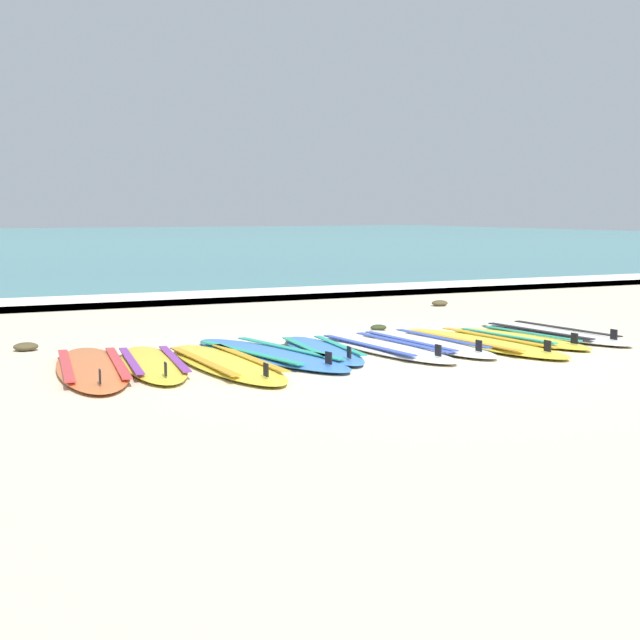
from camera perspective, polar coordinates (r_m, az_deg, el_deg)
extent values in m
plane|color=beige|center=(9.12, 5.32, -2.13)|extent=(80.00, 80.00, 0.00)
cube|color=white|center=(14.60, -6.91, 1.43)|extent=(80.00, 1.16, 0.11)
ellipsoid|color=orange|center=(8.33, -14.03, -2.91)|extent=(0.95, 2.53, 0.07)
cube|color=#D13838|center=(8.31, -15.57, -2.69)|extent=(0.32, 1.73, 0.01)
cube|color=#D13838|center=(8.34, -12.51, -2.58)|extent=(0.32, 1.73, 0.01)
cube|color=black|center=(7.37, -13.57, -3.45)|extent=(0.02, 0.09, 0.11)
ellipsoid|color=yellow|center=(8.45, -10.40, -2.69)|extent=(0.83, 2.22, 0.07)
cube|color=purple|center=(8.42, -11.72, -2.47)|extent=(0.28, 1.51, 0.01)
cube|color=purple|center=(8.46, -9.10, -2.36)|extent=(0.28, 1.51, 0.01)
cube|color=black|center=(7.60, -9.61, -3.04)|extent=(0.02, 0.09, 0.11)
ellipsoid|color=yellow|center=(8.37, -5.92, -2.70)|extent=(0.64, 2.46, 0.07)
cube|color=gold|center=(8.29, -7.36, -2.52)|extent=(0.10, 1.72, 0.01)
cube|color=gold|center=(8.44, -4.52, -2.32)|extent=(0.10, 1.72, 0.01)
cube|color=black|center=(7.48, -3.40, -3.12)|extent=(0.01, 0.09, 0.11)
ellipsoid|color=#3875CC|center=(8.87, -3.23, -2.14)|extent=(1.08, 2.58, 0.07)
cube|color=teal|center=(8.74, -4.47, -2.01)|extent=(0.41, 1.74, 0.01)
cube|color=teal|center=(8.98, -2.02, -1.75)|extent=(0.41, 1.74, 0.01)
cube|color=black|center=(8.06, 0.54, -2.38)|extent=(0.03, 0.09, 0.11)
ellipsoid|color=#3875CC|center=(9.12, 0.13, -1.88)|extent=(0.73, 2.03, 0.07)
cube|color=teal|center=(9.05, -0.94, -1.68)|extent=(0.24, 1.38, 0.01)
cube|color=teal|center=(9.17, 1.19, -1.57)|extent=(0.24, 1.38, 0.01)
cube|color=black|center=(8.38, 1.82, -2.03)|extent=(0.02, 0.09, 0.11)
ellipsoid|color=silver|center=(9.30, 4.04, -1.72)|extent=(0.75, 2.33, 0.07)
cube|color=#334CB2|center=(9.18, 2.97, -1.57)|extent=(0.20, 1.61, 0.01)
cube|color=#334CB2|center=(9.41, 5.09, -1.38)|extent=(0.20, 1.61, 0.01)
cube|color=black|center=(8.56, 7.38, -1.89)|extent=(0.02, 0.09, 0.11)
ellipsoid|color=silver|center=(9.64, 6.57, -1.45)|extent=(0.70, 2.31, 0.07)
cube|color=#334CB2|center=(9.51, 5.56, -1.30)|extent=(0.17, 1.60, 0.01)
cube|color=#334CB2|center=(9.75, 7.56, -1.13)|extent=(0.17, 1.60, 0.01)
cube|color=black|center=(8.92, 9.88, -1.59)|extent=(0.02, 0.09, 0.11)
ellipsoid|color=yellow|center=(9.77, 9.98, -1.40)|extent=(0.84, 2.56, 0.07)
cube|color=gold|center=(9.62, 8.95, -1.26)|extent=(0.24, 1.76, 0.01)
cube|color=gold|center=(9.91, 10.98, -1.06)|extent=(0.24, 1.76, 0.01)
cube|color=black|center=(9.04, 14.01, -1.58)|extent=(0.02, 0.09, 0.11)
ellipsoid|color=yellow|center=(10.18, 12.32, -1.12)|extent=(0.74, 2.04, 0.07)
cube|color=teal|center=(10.05, 11.60, -0.97)|extent=(0.24, 1.40, 0.01)
cube|color=teal|center=(10.31, 13.04, -0.82)|extent=(0.24, 1.40, 0.01)
cube|color=black|center=(9.64, 15.59, -1.11)|extent=(0.02, 0.09, 0.11)
ellipsoid|color=silver|center=(10.69, 14.27, -0.80)|extent=(0.77, 2.34, 0.07)
cube|color=black|center=(10.55, 13.47, -0.66)|extent=(0.21, 1.61, 0.01)
cube|color=black|center=(10.83, 15.06, -0.51)|extent=(0.21, 1.61, 0.01)
cube|color=black|center=(10.07, 17.86, -0.86)|extent=(0.02, 0.09, 0.11)
ellipsoid|color=#4C4228|center=(9.75, -17.88, -1.59)|extent=(0.25, 0.20, 0.09)
ellipsoid|color=#2D381E|center=(10.88, 3.67, -0.47)|extent=(0.20, 0.16, 0.07)
ellipsoid|color=#4C4228|center=(13.77, 7.48, 1.05)|extent=(0.25, 0.20, 0.09)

